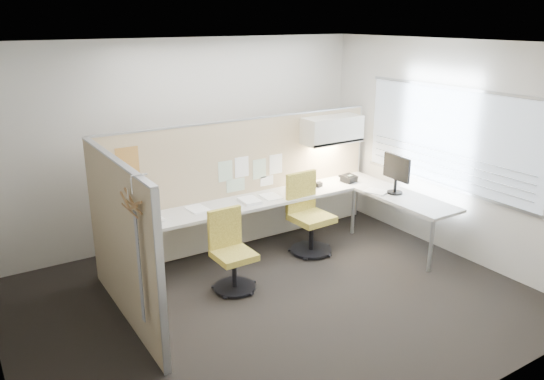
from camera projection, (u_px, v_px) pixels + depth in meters
floor at (273, 300)px, 6.01m from camera, size 5.50×4.50×0.01m
ceiling at (273, 44)px, 5.13m from camera, size 5.50×4.50×0.01m
wall_back at (186, 142)px, 7.38m from camera, size 5.50×0.02×2.80m
wall_front at (443, 261)px, 3.77m from camera, size 5.50×0.02×2.80m
wall_right at (449, 149)px, 6.97m from camera, size 0.02×4.50×2.80m
window_pane at (449, 138)px, 6.91m from camera, size 0.01×2.80×1.30m
partition_back at (244, 183)px, 7.30m from camera, size 4.10×0.06×1.75m
partition_left at (122, 243)px, 5.37m from camera, size 0.06×2.20×1.75m
desk at (286, 206)px, 7.20m from camera, size 4.00×2.07×0.73m
overhead_bin at (332, 130)px, 7.62m from camera, size 0.90×0.36×0.38m
task_light_strip at (332, 144)px, 7.69m from camera, size 0.60×0.06×0.02m
pinned_papers at (250, 172)px, 7.26m from camera, size 1.01×0.00×0.47m
poster at (127, 162)px, 6.29m from camera, size 0.28×0.00×0.35m
chair_left at (231, 253)px, 6.16m from camera, size 0.50×0.50×0.94m
chair_right at (308, 216)px, 7.13m from camera, size 0.56×0.56×1.06m
monitor at (396, 172)px, 7.23m from camera, size 0.21×0.51×0.53m
phone at (349, 179)px, 7.82m from camera, size 0.24×0.23×0.12m
stapler at (317, 184)px, 7.67m from camera, size 0.14×0.05×0.05m
tape_dispenser at (319, 185)px, 7.60m from camera, size 0.11×0.09×0.06m
coat_hook at (133, 217)px, 4.57m from camera, size 0.18×0.46×1.38m
paper_stack_0 at (152, 219)px, 6.36m from camera, size 0.23×0.30×0.03m
paper_stack_1 at (197, 209)px, 6.71m from camera, size 0.25×0.32×0.02m
paper_stack_2 at (250, 201)px, 6.97m from camera, size 0.24×0.31×0.04m
paper_stack_3 at (271, 197)px, 7.18m from camera, size 0.25×0.32×0.01m
paper_stack_4 at (301, 191)px, 7.41m from camera, size 0.27×0.33×0.02m
paper_stack_5 at (376, 192)px, 7.37m from camera, size 0.32×0.36×0.02m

